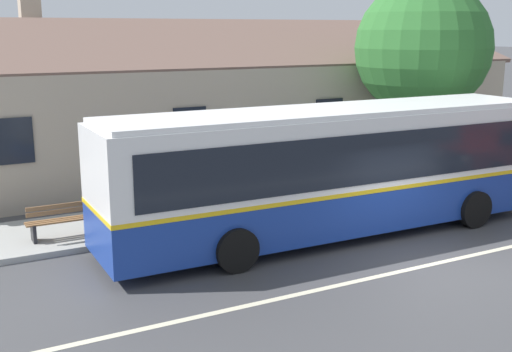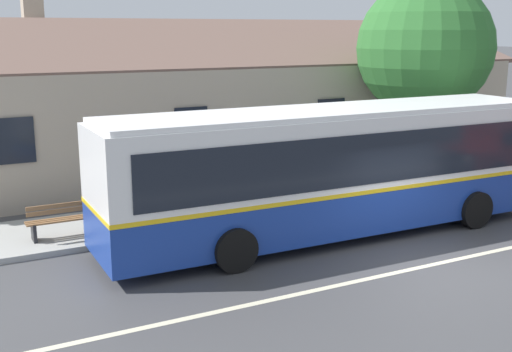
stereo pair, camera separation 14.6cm
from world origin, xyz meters
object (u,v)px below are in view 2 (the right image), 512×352
bench_down_street (235,196)px  street_tree_primary (425,48)px  transit_bus (333,168)px  bench_by_building (64,221)px

bench_down_street → street_tree_primary: size_ratio=0.23×
transit_bus → street_tree_primary: size_ratio=1.77×
transit_bus → street_tree_primary: 7.92m
bench_by_building → bench_down_street: (4.83, 0.31, -0.01)m
bench_by_building → bench_down_street: bearing=3.6°
transit_bus → bench_down_street: bearing=117.2°
bench_down_street → transit_bus: bearing=-62.8°
street_tree_primary → bench_down_street: bearing=-172.0°
bench_by_building → street_tree_primary: bearing=6.3°
transit_bus → bench_by_building: bearing=158.3°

